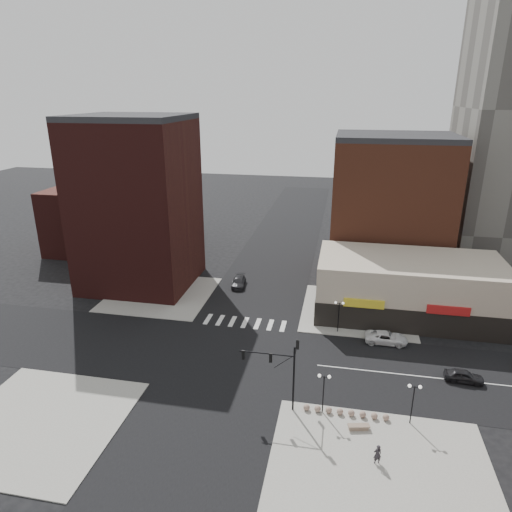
# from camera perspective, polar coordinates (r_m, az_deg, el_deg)

# --- Properties ---
(ground) EXTENTS (240.00, 240.00, 0.00)m
(ground) POSITION_cam_1_polar(r_m,az_deg,el_deg) (54.10, -3.20, -12.36)
(ground) COLOR black
(ground) RESTS_ON ground
(road_ew) EXTENTS (200.00, 14.00, 0.02)m
(road_ew) POSITION_cam_1_polar(r_m,az_deg,el_deg) (54.10, -3.20, -12.35)
(road_ew) COLOR black
(road_ew) RESTS_ON ground
(road_ns) EXTENTS (14.00, 200.00, 0.02)m
(road_ns) POSITION_cam_1_polar(r_m,az_deg,el_deg) (54.10, -3.20, -12.35)
(road_ns) COLOR black
(road_ns) RESTS_ON ground
(sidewalk_nw) EXTENTS (15.00, 15.00, 0.12)m
(sidewalk_nw) POSITION_cam_1_polar(r_m,az_deg,el_deg) (70.48, -11.81, -4.67)
(sidewalk_nw) COLOR gray
(sidewalk_nw) RESTS_ON ground
(sidewalk_ne) EXTENTS (15.00, 15.00, 0.12)m
(sidewalk_ne) POSITION_cam_1_polar(r_m,az_deg,el_deg) (65.49, 12.50, -6.70)
(sidewalk_ne) COLOR gray
(sidewalk_ne) RESTS_ON ground
(sidewalk_se) EXTENTS (18.00, 14.00, 0.12)m
(sidewalk_se) POSITION_cam_1_polar(r_m,az_deg,el_deg) (41.97, 15.23, -24.25)
(sidewalk_se) COLOR gray
(sidewalk_se) RESTS_ON ground
(sidewalk_sw) EXTENTS (15.00, 15.00, 0.12)m
(sidewalk_sw) POSITION_cam_1_polar(r_m,az_deg,el_deg) (48.99, -25.43, -18.33)
(sidewalk_sw) COLOR gray
(sidewalk_sw) RESTS_ON ground
(building_nw) EXTENTS (16.00, 15.00, 25.00)m
(building_nw) POSITION_cam_1_polar(r_m,az_deg,el_deg) (71.76, -14.63, 6.07)
(building_nw) COLOR #3A1412
(building_nw) RESTS_ON ground
(building_nw_low) EXTENTS (20.00, 18.00, 12.00)m
(building_nw_low) POSITION_cam_1_polar(r_m,az_deg,el_deg) (92.50, -17.55, 4.64)
(building_nw_low) COLOR #3A1412
(building_nw_low) RESTS_ON ground
(building_ne_midrise) EXTENTS (18.00, 15.00, 22.00)m
(building_ne_midrise) POSITION_cam_1_polar(r_m,az_deg,el_deg) (76.24, 16.36, 5.54)
(building_ne_midrise) COLOR brown
(building_ne_midrise) RESTS_ON ground
(building_ne_row) EXTENTS (24.20, 12.20, 8.00)m
(building_ne_row) POSITION_cam_1_polar(r_m,az_deg,el_deg) (65.20, 18.42, -4.27)
(building_ne_row) COLOR #B6A791
(building_ne_row) RESTS_ON ground
(traffic_signal) EXTENTS (5.59, 3.09, 7.77)m
(traffic_signal) POSITION_cam_1_polar(r_m,az_deg,el_deg) (43.78, 3.56, -13.20)
(traffic_signal) COLOR black
(traffic_signal) RESTS_ON ground
(street_lamp_se_a) EXTENTS (1.22, 0.32, 4.16)m
(street_lamp_se_a) POSITION_cam_1_polar(r_m,az_deg,el_deg) (44.36, 8.48, -15.52)
(street_lamp_se_a) COLOR black
(street_lamp_se_a) RESTS_ON sidewalk_se
(street_lamp_se_b) EXTENTS (1.22, 0.32, 4.16)m
(street_lamp_se_b) POSITION_cam_1_polar(r_m,az_deg,el_deg) (44.95, 19.12, -16.01)
(street_lamp_se_b) COLOR black
(street_lamp_se_b) RESTS_ON sidewalk_se
(street_lamp_ne) EXTENTS (1.22, 0.32, 4.16)m
(street_lamp_ne) POSITION_cam_1_polar(r_m,az_deg,el_deg) (58.17, 10.34, -6.52)
(street_lamp_ne) COLOR black
(street_lamp_ne) RESTS_ON sidewalk_ne
(bollard_row) EXTENTS (7.96, 0.61, 0.61)m
(bollard_row) POSITION_cam_1_polar(r_m,az_deg,el_deg) (46.09, 11.14, -18.61)
(bollard_row) COLOR gray
(bollard_row) RESTS_ON sidewalk_se
(white_suv) EXTENTS (5.12, 2.44, 1.41)m
(white_suv) POSITION_cam_1_polar(r_m,az_deg,el_deg) (58.36, 15.96, -9.78)
(white_suv) COLOR white
(white_suv) RESTS_ON ground
(dark_sedan_east) EXTENTS (4.03, 1.87, 1.34)m
(dark_sedan_east) POSITION_cam_1_polar(r_m,az_deg,el_deg) (54.15, 24.54, -13.49)
(dark_sedan_east) COLOR black
(dark_sedan_east) RESTS_ON ground
(dark_sedan_north) EXTENTS (2.48, 4.97, 1.39)m
(dark_sedan_north) POSITION_cam_1_polar(r_m,az_deg,el_deg) (71.69, -2.17, -3.25)
(dark_sedan_north) COLOR black
(dark_sedan_north) RESTS_ON ground
(pedestrian) EXTENTS (0.76, 0.61, 1.80)m
(pedestrian) POSITION_cam_1_polar(r_m,az_deg,el_deg) (41.65, 14.94, -22.82)
(pedestrian) COLOR #252227
(pedestrian) RESTS_ON sidewalk_se
(stone_bench) EXTENTS (2.03, 1.02, 0.46)m
(stone_bench) POSITION_cam_1_polar(r_m,az_deg,el_deg) (44.83, 12.71, -20.12)
(stone_bench) COLOR #836E5A
(stone_bench) RESTS_ON sidewalk_se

